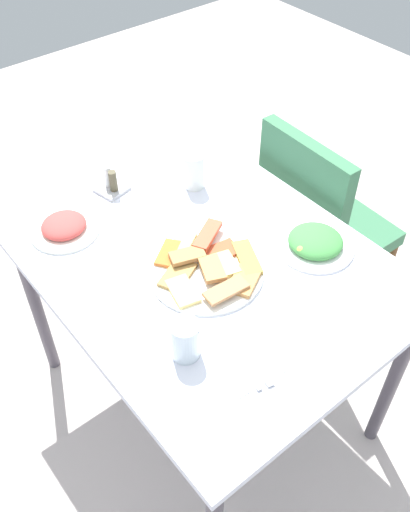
% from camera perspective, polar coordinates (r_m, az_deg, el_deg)
% --- Properties ---
extents(ground_plane, '(6.00, 6.00, 0.00)m').
position_cam_1_polar(ground_plane, '(2.23, -0.04, -14.00)').
color(ground_plane, '#BEB1AD').
extents(dining_table, '(1.12, 0.86, 0.75)m').
position_cam_1_polar(dining_table, '(1.69, -0.05, -2.21)').
color(dining_table, silver).
rests_on(dining_table, ground_plane).
extents(dining_chair, '(0.44, 0.44, 0.89)m').
position_cam_1_polar(dining_chair, '(2.18, 11.16, 3.45)').
color(dining_chair, '#366F4A').
rests_on(dining_chair, ground_plane).
extents(pide_platter, '(0.33, 0.33, 0.05)m').
position_cam_1_polar(pide_platter, '(1.59, 0.21, -1.17)').
color(pide_platter, white).
rests_on(pide_platter, dining_table).
extents(salad_plate_greens, '(0.23, 0.23, 0.05)m').
position_cam_1_polar(salad_plate_greens, '(1.69, 11.03, 1.35)').
color(salad_plate_greens, white).
rests_on(salad_plate_greens, dining_table).
extents(salad_plate_rice, '(0.21, 0.21, 0.05)m').
position_cam_1_polar(salad_plate_rice, '(1.76, -14.01, 2.87)').
color(salad_plate_rice, white).
rests_on(salad_plate_rice, dining_table).
extents(soda_can, '(0.07, 0.07, 0.12)m').
position_cam_1_polar(soda_can, '(1.85, -1.10, 8.56)').
color(soda_can, silver).
rests_on(soda_can, dining_table).
extents(drinking_glass, '(0.07, 0.07, 0.11)m').
position_cam_1_polar(drinking_glass, '(1.37, -2.01, -8.42)').
color(drinking_glass, silver).
rests_on(drinking_glass, dining_table).
extents(paper_napkin, '(0.17, 0.17, 0.00)m').
position_cam_1_polar(paper_napkin, '(1.41, 4.14, -10.37)').
color(paper_napkin, white).
rests_on(paper_napkin, dining_table).
extents(fork, '(0.17, 0.04, 0.00)m').
position_cam_1_polar(fork, '(1.40, 3.59, -10.67)').
color(fork, silver).
rests_on(fork, paper_napkin).
extents(spoon, '(0.19, 0.06, 0.00)m').
position_cam_1_polar(spoon, '(1.41, 4.70, -9.90)').
color(spoon, silver).
rests_on(spoon, paper_napkin).
extents(condiment_caddy, '(0.11, 0.11, 0.09)m').
position_cam_1_polar(condiment_caddy, '(1.88, -9.44, 7.19)').
color(condiment_caddy, '#B2B2B7').
rests_on(condiment_caddy, dining_table).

